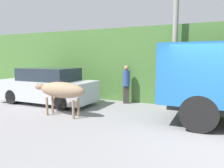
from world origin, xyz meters
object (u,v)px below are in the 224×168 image
(parked_suv, at_px, (48,86))
(pedestrian_on_hill, at_px, (126,82))
(utility_pole, at_px, (176,21))
(brown_cow, at_px, (61,90))

(parked_suv, bearing_deg, pedestrian_on_hill, 21.16)
(parked_suv, relative_size, utility_pole, 0.65)
(pedestrian_on_hill, relative_size, utility_pole, 0.25)
(pedestrian_on_hill, bearing_deg, parked_suv, 6.08)
(pedestrian_on_hill, bearing_deg, brown_cow, 46.73)
(utility_pole, bearing_deg, parked_suv, -164.06)
(brown_cow, bearing_deg, parked_suv, 134.92)
(parked_suv, bearing_deg, brown_cow, -42.04)
(parked_suv, height_order, pedestrian_on_hill, pedestrian_on_hill)
(brown_cow, xyz_separation_m, utility_pole, (3.49, 3.05, 2.66))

